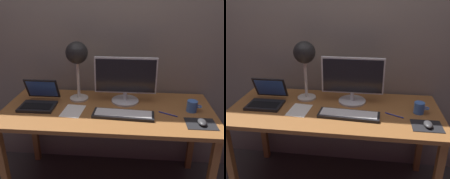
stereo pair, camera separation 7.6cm
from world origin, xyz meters
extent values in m
cube|color=gray|center=(0.00, 0.40, 1.30)|extent=(4.80, 0.06, 2.60)
cube|color=#935B2D|center=(0.00, 0.00, 0.72)|extent=(1.60, 0.70, 0.03)
cube|color=#935B2D|center=(-0.74, -0.29, 0.35)|extent=(0.05, 0.05, 0.71)
cube|color=#935B2D|center=(-0.74, 0.29, 0.35)|extent=(0.05, 0.05, 0.71)
cube|color=#935B2D|center=(0.74, 0.29, 0.35)|extent=(0.05, 0.05, 0.71)
cylinder|color=silver|center=(0.13, 0.14, 0.75)|extent=(0.22, 0.22, 0.01)
cylinder|color=silver|center=(0.13, 0.14, 0.79)|extent=(0.03, 0.03, 0.07)
cube|color=silver|center=(0.13, 0.14, 0.96)|extent=(0.49, 0.03, 0.29)
cube|color=black|center=(0.13, 0.13, 0.96)|extent=(0.46, 0.00, 0.26)
cube|color=black|center=(0.12, -0.10, 0.75)|extent=(0.45, 0.17, 0.02)
cube|color=silver|center=(0.12, -0.10, 0.76)|extent=(0.41, 0.14, 0.01)
cube|color=black|center=(-0.54, -0.03, 0.75)|extent=(0.27, 0.19, 0.02)
cube|color=black|center=(-0.54, -0.04, 0.76)|extent=(0.23, 0.11, 0.00)
cube|color=black|center=(-0.54, 0.10, 0.85)|extent=(0.27, 0.09, 0.18)
cube|color=blue|center=(-0.54, 0.10, 0.85)|extent=(0.24, 0.08, 0.15)
cylinder|color=beige|center=(-0.25, 0.16, 0.75)|extent=(0.15, 0.15, 0.01)
cylinder|color=silver|center=(-0.25, 0.16, 0.93)|extent=(0.02, 0.02, 0.34)
sphere|color=black|center=(-0.25, 0.16, 1.13)|extent=(0.17, 0.17, 0.17)
sphere|color=#FFEAB2|center=(-0.25, 0.15, 1.09)|extent=(0.06, 0.06, 0.06)
cube|color=black|center=(0.65, -0.18, 0.74)|extent=(0.20, 0.16, 0.00)
ellipsoid|color=#38383A|center=(0.66, -0.18, 0.76)|extent=(0.06, 0.10, 0.03)
cylinder|color=#3F72CC|center=(0.63, 0.01, 0.78)|extent=(0.08, 0.08, 0.08)
torus|color=#3F72CC|center=(0.68, 0.01, 0.78)|extent=(0.05, 0.05, 0.01)
cube|color=white|center=(-0.26, -0.06, 0.74)|extent=(0.17, 0.22, 0.00)
cylinder|color=#2633A5|center=(0.45, -0.06, 0.74)|extent=(0.13, 0.07, 0.01)
camera|label=1|loc=(0.18, -1.65, 1.57)|focal=38.80mm
camera|label=2|loc=(0.25, -1.64, 1.57)|focal=38.80mm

